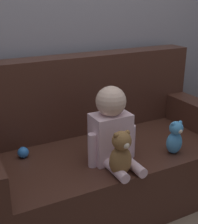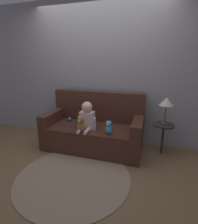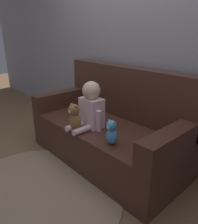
{
  "view_description": "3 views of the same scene",
  "coord_description": "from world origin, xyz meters",
  "views": [
    {
      "loc": [
        -0.88,
        -1.62,
        1.37
      ],
      "look_at": [
        -0.06,
        -0.04,
        0.69
      ],
      "focal_mm": 50.0,
      "sensor_mm": 36.0,
      "label": 1
    },
    {
      "loc": [
        0.96,
        -2.72,
        1.51
      ],
      "look_at": [
        0.13,
        -0.07,
        0.7
      ],
      "focal_mm": 28.0,
      "sensor_mm": 36.0,
      "label": 2
    },
    {
      "loc": [
        1.52,
        -1.46,
        1.33
      ],
      "look_at": [
        0.04,
        -0.14,
        0.59
      ],
      "focal_mm": 35.0,
      "sensor_mm": 36.0,
      "label": 3
    }
  ],
  "objects": [
    {
      "name": "ground_plane",
      "position": [
        0.0,
        0.0,
        0.0
      ],
      "size": [
        12.0,
        12.0,
        0.0
      ],
      "primitive_type": "plane",
      "color": "brown"
    },
    {
      "name": "wall_back",
      "position": [
        0.0,
        0.49,
        1.3
      ],
      "size": [
        8.0,
        0.05,
        2.6
      ],
      "color": "#93939E",
      "rests_on": "ground_plane"
    },
    {
      "name": "couch",
      "position": [
        0.0,
        0.07,
        0.33
      ],
      "size": [
        1.71,
        0.82,
        0.98
      ],
      "color": "#47281E",
      "rests_on": "ground_plane"
    },
    {
      "name": "person_baby",
      "position": [
        -0.04,
        -0.17,
        0.63
      ],
      "size": [
        0.32,
        0.36,
        0.46
      ],
      "color": "silver",
      "rests_on": "couch"
    },
    {
      "name": "teddy_bear_brown",
      "position": [
        -0.08,
        -0.34,
        0.55
      ],
      "size": [
        0.13,
        0.12,
        0.27
      ],
      "color": "olive",
      "rests_on": "couch"
    },
    {
      "name": "plush_toy_side",
      "position": [
        0.35,
        -0.28,
        0.53
      ],
      "size": [
        0.11,
        0.1,
        0.22
      ],
      "color": "#4C9EDB",
      "rests_on": "couch"
    },
    {
      "name": "toy_ball",
      "position": [
        -0.51,
        0.11,
        0.46
      ],
      "size": [
        0.07,
        0.07,
        0.07
      ],
      "color": "#337FDB",
      "rests_on": "couch"
    },
    {
      "name": "floor_rug",
      "position": [
        0.02,
        -0.89,
        0.01
      ],
      "size": [
        1.54,
        1.54,
        0.01
      ],
      "color": "gray",
      "rests_on": "ground_plane"
    },
    {
      "name": "side_table",
      "position": [
        1.18,
        0.15,
        0.73
      ],
      "size": [
        0.33,
        0.33,
        0.97
      ],
      "color": "#332D28",
      "rests_on": "ground_plane"
    }
  ]
}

